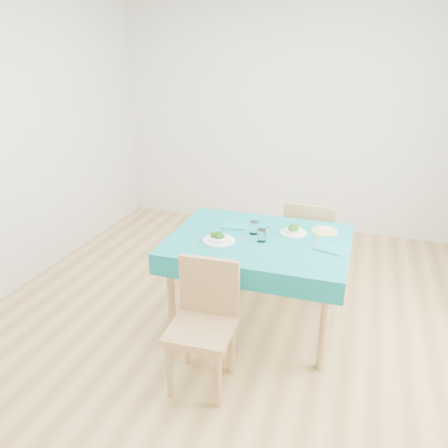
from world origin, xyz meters
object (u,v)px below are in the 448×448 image
(bowl_far, at_px, (294,230))
(bowl_near, at_px, (219,237))
(table, at_px, (257,282))
(chair_far, at_px, (313,228))
(side_plate, at_px, (325,231))
(chair_near, at_px, (201,320))

(bowl_far, bearing_deg, bowl_near, -147.32)
(bowl_near, xyz_separation_m, bowl_far, (0.50, 0.32, -0.01))
(table, height_order, chair_far, chair_far)
(side_plate, bearing_deg, chair_far, 105.08)
(table, height_order, side_plate, side_plate)
(table, bearing_deg, bowl_far, 36.73)
(chair_near, distance_m, bowl_near, 0.71)
(side_plate, bearing_deg, bowl_near, -149.56)
(bowl_near, bearing_deg, table, 28.83)
(chair_far, relative_size, bowl_near, 4.69)
(table, height_order, bowl_near, bowl_near)
(bowl_near, bearing_deg, bowl_far, 32.68)
(table, relative_size, chair_far, 1.19)
(chair_far, bearing_deg, side_plate, 111.14)
(chair_far, xyz_separation_m, side_plate, (0.14, -0.53, 0.20))
(chair_far, bearing_deg, chair_near, 78.99)
(table, distance_m, bowl_near, 0.52)
(chair_far, bearing_deg, table, 74.63)
(chair_near, height_order, bowl_near, chair_near)
(chair_far, bearing_deg, bowl_far, 88.44)
(chair_far, relative_size, bowl_far, 5.44)
(bowl_near, relative_size, side_plate, 1.15)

